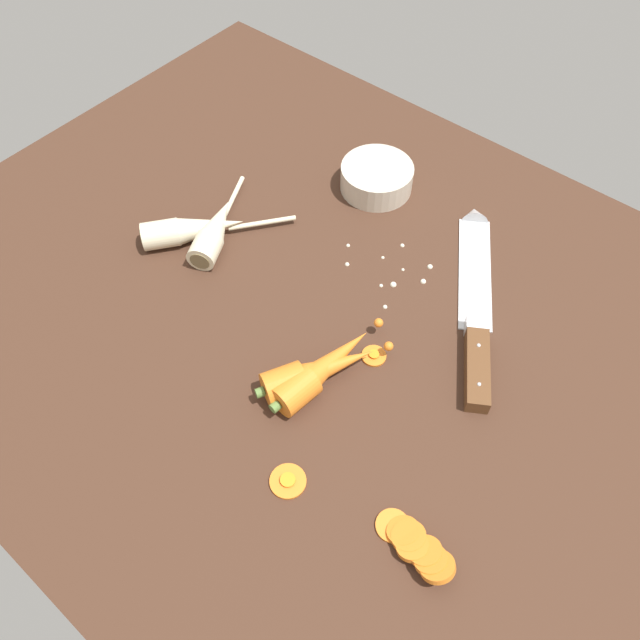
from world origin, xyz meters
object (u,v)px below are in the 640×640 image
Objects in this scene: whole_carrot at (321,370)px; whole_carrot_second at (316,372)px; carrot_slice_stray_near at (288,481)px; prep_bowl at (377,177)px; carrot_slice_stray_mid at (374,355)px; chefs_knife at (476,294)px; carrot_slice_stack at (415,545)px; parsnip_mid_left at (214,231)px; parsnip_front at (193,229)px.

whole_carrot and whole_carrot_second have the same top height.
carrot_slice_stray_near is 0.38× the size of prep_bowl.
prep_bowl is (-15.28, 31.81, 0.05)cm from whole_carrot.
carrot_slice_stray_mid is (3.10, 6.77, -1.74)cm from whole_carrot.
chefs_knife is at bearing 73.95° from carrot_slice_stray_mid.
carrot_slice_stack is (20.86, -8.93, -1.02)cm from whole_carrot_second.
parsnip_front is at bearing -144.89° from parsnip_mid_left.
chefs_knife is 35.17cm from carrot_slice_stack.
carrot_slice_stray_near is 49.10cm from prep_bowl.
parsnip_mid_left is (-26.17, 8.87, -0.12)cm from whole_carrot_second.
whole_carrot is at bearing 155.09° from carrot_slice_stack.
whole_carrot_second reaches higher than parsnip_front.
prep_bowl is (-35.89, 41.38, 1.07)cm from carrot_slice_stack.
whole_carrot_second is 29.55cm from parsnip_front.
parsnip_front is 28.80cm from prep_bowl.
whole_carrot reaches higher than chefs_knife.
carrot_slice_stack is (12.78, -32.77, 0.43)cm from chefs_knife.
carrot_slice_stack reaches higher than chefs_knife.
prep_bowl reaches higher than carrot_slice_stray_near.
prep_bowl is at bearing 115.66° from whole_carrot.
whole_carrot_second is 0.87× the size of parsnip_front.
parsnip_front is (-28.93, 6.46, -0.12)cm from whole_carrot.
chefs_knife reaches higher than carrot_slice_stray_mid.
carrot_slice_stray_mid is 0.29× the size of prep_bowl.
whole_carrot_second reaches higher than carrot_slice_stray_near.
parsnip_front is (-28.68, 7.11, -0.12)cm from whole_carrot_second.
chefs_knife is at bearing 71.35° from whole_carrot.
carrot_slice_stray_mid is (-2.56, 19.32, 0.00)cm from carrot_slice_stray_near.
carrot_slice_stack is 54.79cm from prep_bowl.
carrot_slice_stray_near is at bearing -64.73° from prep_bowl.
parsnip_front reaches higher than chefs_knife.
carrot_slice_stray_near is at bearing -32.93° from parsnip_mid_left.
whole_carrot is 7.65cm from carrot_slice_stray_mid.
parsnip_mid_left is at bearing 161.27° from whole_carrot_second.
chefs_knife is 9.96× the size of carrot_slice_stray_mid.
parsnip_mid_left and prep_bowl have the same top height.
parsnip_mid_left is 4.25× the size of carrot_slice_stray_near.
carrot_slice_stray_near is at bearing -82.45° from carrot_slice_stray_mid.
whole_carrot_second is 22.71cm from carrot_slice_stack.
carrot_slice_stray_mid is 31.12cm from prep_bowl.
whole_carrot is 1.13× the size of whole_carrot_second.
carrot_slice_stray_near is (-14.94, -2.98, -0.72)cm from carrot_slice_stack.
chefs_knife is 24.53cm from whole_carrot.
chefs_knife is 2.84× the size of prep_bowl.
parsnip_front is at bearing 162.07° from carrot_slice_stack.
whole_carrot is 22.74cm from carrot_slice_stack.
carrot_slice_stack is at bearing -43.03° from carrot_slice_stray_mid.
carrot_slice_stack is 2.38× the size of carrot_slice_stray_near.
parsnip_front is 4.55× the size of carrot_slice_stray_near.
carrot_slice_stray_mid is at bearing 0.55° from parsnip_front.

